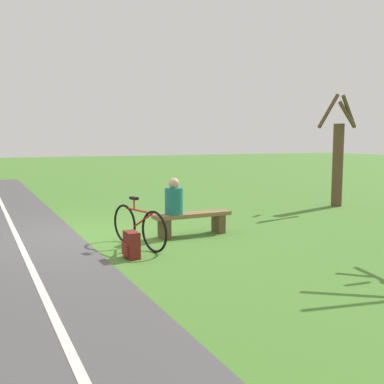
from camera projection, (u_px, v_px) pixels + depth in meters
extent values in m
plane|color=#477A2D|center=(86.00, 237.00, 9.21)|extent=(80.00, 80.00, 0.00)
cube|color=#4C494C|center=(52.00, 314.00, 5.14)|extent=(4.16, 36.07, 0.02)
cube|color=silver|center=(52.00, 313.00, 5.14)|extent=(1.73, 31.96, 0.00)
cube|color=brown|center=(192.00, 215.00, 9.30)|extent=(1.68, 0.48, 0.08)
cube|color=brown|center=(218.00, 223.00, 9.60)|extent=(0.18, 0.34, 0.39)
cube|color=brown|center=(164.00, 229.00, 9.05)|extent=(0.18, 0.34, 0.39)
cylinder|color=#1E6B66|center=(174.00, 201.00, 9.08)|extent=(0.39, 0.39, 0.53)
sphere|color=tan|center=(174.00, 183.00, 9.03)|extent=(0.21, 0.21, 0.21)
torus|color=black|center=(154.00, 232.00, 7.89)|extent=(0.26, 0.72, 0.74)
torus|color=black|center=(125.00, 224.00, 8.62)|extent=(0.26, 0.72, 0.74)
cylinder|color=red|center=(139.00, 211.00, 8.22)|extent=(0.28, 0.79, 0.04)
cylinder|color=red|center=(143.00, 220.00, 8.13)|extent=(0.21, 0.58, 0.34)
cylinder|color=red|center=(134.00, 204.00, 8.32)|extent=(0.03, 0.03, 0.20)
cube|color=black|center=(134.00, 198.00, 8.30)|extent=(0.14, 0.21, 0.05)
cube|color=maroon|center=(132.00, 245.00, 7.55)|extent=(0.22, 0.36, 0.45)
cube|color=maroon|center=(125.00, 249.00, 7.51)|extent=(0.06, 0.25, 0.20)
cylinder|color=brown|center=(338.00, 165.00, 13.20)|extent=(0.31, 0.31, 2.39)
cylinder|color=brown|center=(347.00, 115.00, 12.76)|extent=(0.68, 0.14, 0.75)
cylinder|color=brown|center=(329.00, 111.00, 13.33)|extent=(0.87, 0.29, 1.03)
cylinder|color=brown|center=(349.00, 112.00, 12.78)|extent=(0.69, 0.28, 0.92)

